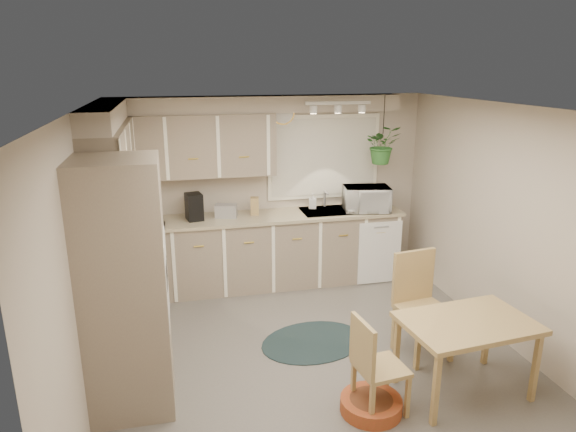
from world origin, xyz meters
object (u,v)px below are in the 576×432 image
at_px(braided_rug, 313,342).
at_px(microwave, 366,196).
at_px(dining_table, 464,356).
at_px(chair_left, 381,365).
at_px(chair_back, 425,308).
at_px(pet_bed, 371,405).

relative_size(braided_rug, microwave, 1.90).
xyz_separation_m(dining_table, braided_rug, (-1.04, 1.09, -0.34)).
xyz_separation_m(chair_left, microwave, (0.87, 2.63, 0.71)).
relative_size(chair_left, microwave, 1.46).
bearing_deg(dining_table, chair_back, 95.93).
distance_m(braided_rug, microwave, 2.15).
height_order(braided_rug, microwave, microwave).
bearing_deg(braided_rug, microwave, 52.84).
xyz_separation_m(dining_table, microwave, (0.06, 2.55, 0.79)).
bearing_deg(pet_bed, dining_table, 5.27).
relative_size(chair_left, chair_back, 0.82).
height_order(dining_table, pet_bed, dining_table).
bearing_deg(microwave, chair_left, -99.23).
bearing_deg(pet_bed, chair_left, 3.98).
bearing_deg(braided_rug, chair_left, -78.23).
relative_size(dining_table, braided_rug, 0.99).
distance_m(dining_table, microwave, 2.67).
distance_m(dining_table, chair_back, 0.65).
distance_m(chair_left, braided_rug, 1.26).
distance_m(chair_left, microwave, 2.86).
xyz_separation_m(dining_table, chair_back, (-0.06, 0.62, 0.17)).
height_order(chair_back, microwave, microwave).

